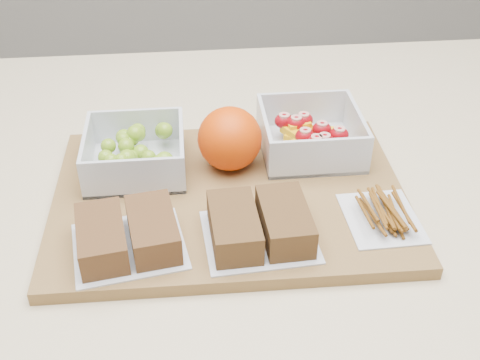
{
  "coord_description": "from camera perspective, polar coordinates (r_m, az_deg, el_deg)",
  "views": [
    {
      "loc": [
        -0.07,
        -0.58,
        1.35
      ],
      "look_at": [
        -0.01,
        0.01,
        0.93
      ],
      "focal_mm": 45.0,
      "sensor_mm": 36.0,
      "label": 1
    }
  ],
  "objects": [
    {
      "name": "cutting_board",
      "position": [
        0.73,
        -1.01,
        -1.64
      ],
      "size": [
        0.42,
        0.3,
        0.02
      ],
      "primitive_type": "cube",
      "rotation": [
        0.0,
        0.0,
        -0.01
      ],
      "color": "olive",
      "rests_on": "counter"
    },
    {
      "name": "grape_container",
      "position": [
        0.77,
        -9.75,
        2.6
      ],
      "size": [
        0.12,
        0.12,
        0.05
      ],
      "color": "silver",
      "rests_on": "cutting_board"
    },
    {
      "name": "fruit_container",
      "position": [
        0.79,
        6.65,
        4.12
      ],
      "size": [
        0.13,
        0.13,
        0.05
      ],
      "color": "silver",
      "rests_on": "cutting_board"
    },
    {
      "name": "orange",
      "position": [
        0.75,
        -0.98,
        3.94
      ],
      "size": [
        0.08,
        0.08,
        0.08
      ],
      "primitive_type": "sphere",
      "color": "#E84405",
      "rests_on": "cutting_board"
    },
    {
      "name": "sandwich_bag_left",
      "position": [
        0.65,
        -10.61,
        -5.1
      ],
      "size": [
        0.13,
        0.12,
        0.04
      ],
      "color": "silver",
      "rests_on": "cutting_board"
    },
    {
      "name": "sandwich_bag_center",
      "position": [
        0.65,
        1.87,
        -4.26
      ],
      "size": [
        0.13,
        0.11,
        0.04
      ],
      "color": "silver",
      "rests_on": "cutting_board"
    },
    {
      "name": "pretzel_bag",
      "position": [
        0.7,
        13.36,
        -2.93
      ],
      "size": [
        0.08,
        0.1,
        0.02
      ],
      "color": "silver",
      "rests_on": "cutting_board"
    }
  ]
}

